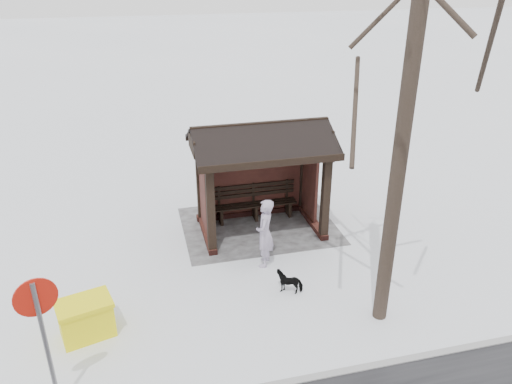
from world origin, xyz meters
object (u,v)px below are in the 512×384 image
dog (290,281)px  road_sign (41,319)px  grit_bin (86,318)px  bus_shelter (259,154)px  tree_near (420,5)px  pedestrian (265,233)px

dog → road_sign: 5.41m
grit_bin → road_sign: size_ratio=0.47×
bus_shelter → tree_near: 6.10m
tree_near → pedestrian: size_ratio=5.18×
pedestrian → grit_bin: bearing=-44.7°
dog → road_sign: bearing=-42.5°
road_sign → tree_near: bearing=167.7°
grit_bin → pedestrian: bearing=-173.7°
bus_shelter → dog: bearing=88.7°
tree_near → road_sign: size_ratio=3.53×
pedestrian → tree_near: bearing=60.0°
pedestrian → bus_shelter: bearing=-166.6°
bus_shelter → dog: size_ratio=5.88×
pedestrian → grit_bin: pedestrian is taller
road_sign → bus_shelter: bearing=-152.5°
pedestrian → grit_bin: size_ratio=1.46×
dog → grit_bin: grit_bin is taller
pedestrian → road_sign: (4.44, 3.34, 0.95)m
tree_near → grit_bin: bearing=-8.4°
pedestrian → dog: 1.36m
bus_shelter → dog: bus_shelter is taller
pedestrian → dog: bearing=36.3°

